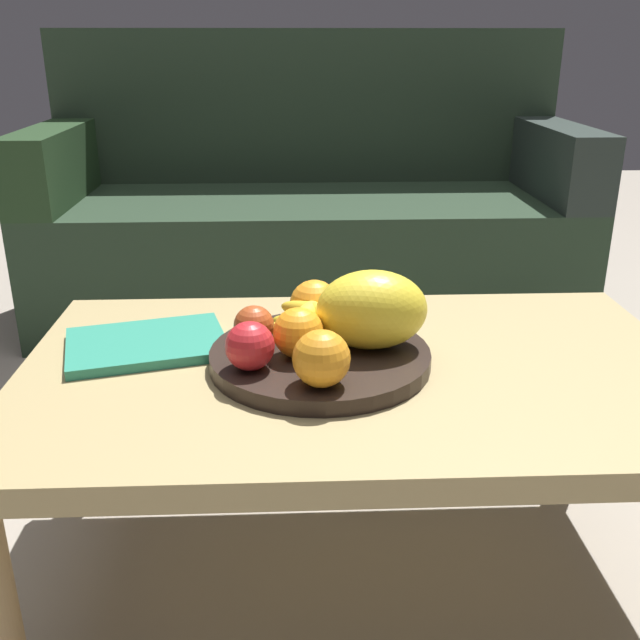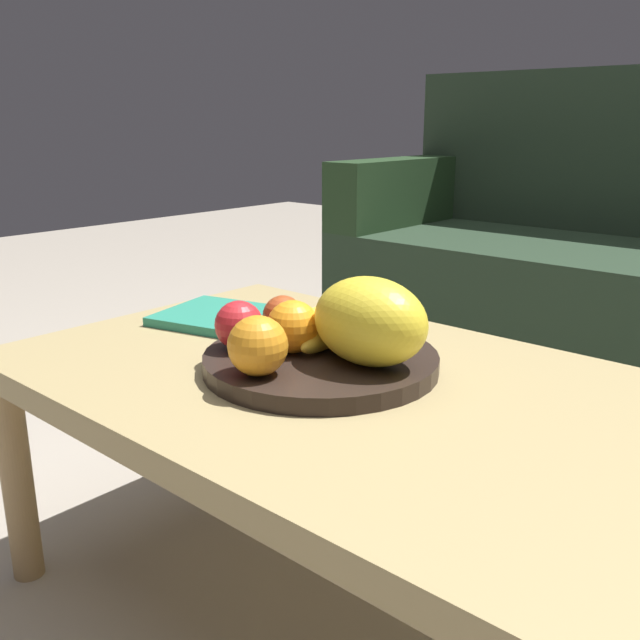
{
  "view_description": "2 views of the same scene",
  "coord_description": "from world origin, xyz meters",
  "views": [
    {
      "loc": [
        -0.1,
        -1.01,
        0.87
      ],
      "look_at": [
        -0.06,
        -0.0,
        0.47
      ],
      "focal_mm": 40.57,
      "sensor_mm": 36.0,
      "label": 1
    },
    {
      "loc": [
        0.57,
        -0.71,
        0.75
      ],
      "look_at": [
        -0.06,
        -0.0,
        0.47
      ],
      "focal_mm": 39.11,
      "sensor_mm": 36.0,
      "label": 2
    }
  ],
  "objects": [
    {
      "name": "ground_plane",
      "position": [
        0.0,
        0.0,
        0.0
      ],
      "size": [
        8.0,
        8.0,
        0.0
      ],
      "primitive_type": "plane",
      "color": "gray"
    },
    {
      "name": "coffee_table",
      "position": [
        0.0,
        0.0,
        0.36
      ],
      "size": [
        1.04,
        0.63,
        0.4
      ],
      "color": "tan",
      "rests_on": "ground_plane"
    },
    {
      "name": "couch",
      "position": [
        -0.04,
        1.34,
        0.3
      ],
      "size": [
        1.7,
        0.7,
        0.9
      ],
      "color": "#223423",
      "rests_on": "ground_plane"
    },
    {
      "name": "fruit_bowl",
      "position": [
        -0.06,
        -0.0,
        0.41
      ],
      "size": [
        0.34,
        0.34,
        0.03
      ],
      "primitive_type": "cylinder",
      "color": "black",
      "rests_on": "coffee_table"
    },
    {
      "name": "melon_large_front",
      "position": [
        0.02,
        0.01,
        0.48
      ],
      "size": [
        0.17,
        0.12,
        0.12
      ],
      "primitive_type": "ellipsoid",
      "rotation": [
        0.0,
        0.0,
        0.02
      ],
      "color": "yellow",
      "rests_on": "fruit_bowl"
    },
    {
      "name": "orange_front",
      "position": [
        -0.09,
        -0.02,
        0.46
      ],
      "size": [
        0.08,
        0.08,
        0.08
      ],
      "primitive_type": "sphere",
      "color": "orange",
      "rests_on": "fruit_bowl"
    },
    {
      "name": "orange_left",
      "position": [
        -0.06,
        0.09,
        0.47
      ],
      "size": [
        0.08,
        0.08,
        0.08
      ],
      "primitive_type": "sphere",
      "color": "orange",
      "rests_on": "fruit_bowl"
    },
    {
      "name": "orange_right",
      "position": [
        -0.06,
        -0.12,
        0.46
      ],
      "size": [
        0.08,
        0.08,
        0.08
      ],
      "primitive_type": "sphere",
      "color": "orange",
      "rests_on": "fruit_bowl"
    },
    {
      "name": "apple_front",
      "position": [
        -0.16,
        0.03,
        0.46
      ],
      "size": [
        0.06,
        0.06,
        0.06
      ],
      "primitive_type": "sphere",
      "color": "#AC461F",
      "rests_on": "fruit_bowl"
    },
    {
      "name": "apple_left",
      "position": [
        -0.16,
        -0.06,
        0.46
      ],
      "size": [
        0.07,
        0.07,
        0.07
      ],
      "primitive_type": "sphere",
      "color": "red",
      "rests_on": "fruit_bowl"
    },
    {
      "name": "banana_bunch",
      "position": [
        -0.07,
        0.04,
        0.45
      ],
      "size": [
        0.16,
        0.16,
        0.06
      ],
      "color": "yellow",
      "rests_on": "fruit_bowl"
    },
    {
      "name": "magazine",
      "position": [
        -0.34,
        0.07,
        0.41
      ],
      "size": [
        0.29,
        0.24,
        0.02
      ],
      "primitive_type": "cube",
      "rotation": [
        0.0,
        0.0,
        0.26
      ],
      "color": "#2B876C",
      "rests_on": "coffee_table"
    }
  ]
}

